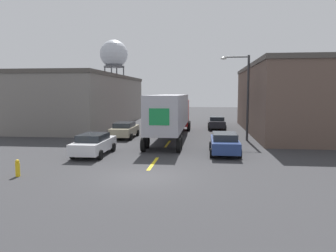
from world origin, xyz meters
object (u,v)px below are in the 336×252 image
object	(u,v)px
parked_car_right_far	(217,122)
fire_hydrant	(18,168)
parked_car_left_near	(94,144)
parked_car_left_far	(125,130)
parked_car_right_near	(224,143)
street_lamp	(244,91)
water_tower	(114,55)
semi_truck	(171,112)

from	to	relation	value
parked_car_right_far	fire_hydrant	distance (m)	25.06
parked_car_left_near	parked_car_left_far	bearing A→B (deg)	90.00
parked_car_right_far	parked_car_right_near	bearing A→B (deg)	-90.00
street_lamp	water_tower	bearing A→B (deg)	118.53
parked_car_left_far	fire_hydrant	xyz separation A→B (m)	(-1.89, -14.29, -0.34)
water_tower	fire_hydrant	size ratio (longest dim) A/B	18.62
semi_truck	water_tower	size ratio (longest dim) A/B	1.01
parked_car_right_near	water_tower	bearing A→B (deg)	113.39
parked_car_right_far	fire_hydrant	size ratio (longest dim) A/B	5.43
parked_car_right_far	parked_car_left_far	distance (m)	12.10
parked_car_right_far	street_lamp	world-z (taller)	street_lamp
parked_car_left_near	parked_car_right_far	bearing A→B (deg)	62.80
parked_car_left_near	street_lamp	distance (m)	13.86
parked_car_left_near	fire_hydrant	size ratio (longest dim) A/B	5.43
semi_truck	street_lamp	bearing A→B (deg)	-4.93
water_tower	parked_car_right_near	bearing A→B (deg)	-66.61
parked_car_left_far	water_tower	xyz separation A→B (m)	(-13.23, 43.62, 11.89)
parked_car_right_near	parked_car_left_far	world-z (taller)	same
street_lamp	fire_hydrant	xyz separation A→B (m)	(-12.57, -13.93, -3.88)
semi_truck	street_lamp	size ratio (longest dim) A/B	2.18
parked_car_right_near	water_tower	xyz separation A→B (m)	(-21.91, 50.64, 11.89)
semi_truck	parked_car_right_far	world-z (taller)	semi_truck
parked_car_left_near	fire_hydrant	distance (m)	6.15
semi_truck	parked_car_right_near	world-z (taller)	semi_truck
parked_car_right_far	parked_car_right_near	xyz separation A→B (m)	(0.00, -15.45, 0.00)
semi_truck	water_tower	xyz separation A→B (m)	(-17.53, 43.42, 10.27)
semi_truck	parked_car_right_far	distance (m)	9.46
parked_car_left_near	semi_truck	bearing A→B (deg)	63.58
parked_car_left_near	water_tower	world-z (taller)	water_tower
parked_car_left_near	street_lamp	size ratio (longest dim) A/B	0.63
parked_car_right_near	parked_car_left_far	bearing A→B (deg)	141.03
parked_car_left_near	parked_car_right_far	distance (m)	18.98
parked_car_right_near	fire_hydrant	xyz separation A→B (m)	(-10.56, -7.28, -0.34)
parked_car_right_far	water_tower	size ratio (longest dim) A/B	0.29
parked_car_right_near	street_lamp	world-z (taller)	street_lamp
semi_truck	parked_car_right_near	bearing A→B (deg)	-58.67
parked_car_left_near	parked_car_right_far	world-z (taller)	same
semi_truck	parked_car_left_near	distance (m)	9.80
parked_car_left_near	street_lamp	xyz separation A→B (m)	(10.69, 8.09, 3.54)
parked_car_right_near	water_tower	world-z (taller)	water_tower
parked_car_right_far	water_tower	distance (m)	43.13
parked_car_right_far	parked_car_left_far	size ratio (longest dim) A/B	1.00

